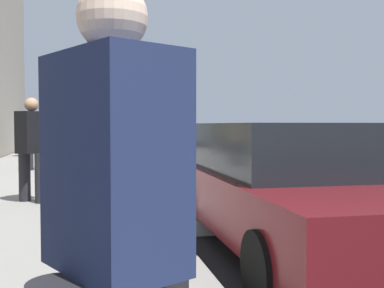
% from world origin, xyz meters
% --- Properties ---
extents(ground_plane, '(56.00, 56.00, 0.00)m').
position_xyz_m(ground_plane, '(0.00, 0.00, 0.00)').
color(ground_plane, black).
extents(sidewalk, '(28.00, 4.60, 0.15)m').
position_xyz_m(sidewalk, '(0.00, -3.30, 0.07)').
color(sidewalk, gray).
rests_on(sidewalk, ground).
extents(lane_stripe_centre, '(28.00, 0.14, 0.01)m').
position_xyz_m(lane_stripe_centre, '(0.00, 3.20, 0.00)').
color(lane_stripe_centre, gold).
rests_on(lane_stripe_centre, ground).
extents(snow_bank_curb, '(8.83, 0.56, 0.22)m').
position_xyz_m(snow_bank_curb, '(1.19, -0.70, 0.11)').
color(snow_bank_curb, white).
rests_on(snow_bank_curb, ground).
extents(parked_car_black, '(4.63, 2.01, 1.51)m').
position_xyz_m(parked_car_black, '(-10.83, 0.18, 0.76)').
color(parked_car_black, black).
rests_on(parked_car_black, ground).
extents(parked_car_charcoal, '(4.73, 2.01, 1.51)m').
position_xyz_m(parked_car_charcoal, '(-4.57, 0.17, 0.76)').
color(parked_car_charcoal, black).
rests_on(parked_car_charcoal, ground).
extents(parked_car_white, '(4.42, 2.03, 1.51)m').
position_xyz_m(parked_car_white, '(1.27, 0.11, 0.76)').
color(parked_car_white, black).
rests_on(parked_car_white, ground).
extents(parked_car_maroon, '(4.56, 1.94, 1.51)m').
position_xyz_m(parked_car_maroon, '(6.56, 0.17, 0.76)').
color(parked_car_maroon, black).
rests_on(parked_car_maroon, ground).
extents(pedestrian_navy_coat, '(0.58, 0.55, 1.82)m').
position_xyz_m(pedestrian_navy_coat, '(9.93, -1.99, 1.12)').
color(pedestrian_navy_coat, black).
rests_on(pedestrian_navy_coat, sidewalk).
extents(pedestrian_black_coat, '(0.57, 0.55, 1.81)m').
position_xyz_m(pedestrian_black_coat, '(3.17, -3.05, 1.11)').
color(pedestrian_black_coat, black).
rests_on(pedestrian_black_coat, sidewalk).
extents(pedestrian_olive_coat, '(0.57, 0.57, 1.81)m').
position_xyz_m(pedestrian_olive_coat, '(-8.92, -4.75, 1.11)').
color(pedestrian_olive_coat, black).
rests_on(pedestrian_olive_coat, sidewalk).
extents(pedestrian_tan_coat, '(0.50, 0.51, 1.63)m').
position_xyz_m(pedestrian_tan_coat, '(-2.83, -3.67, 1.02)').
color(pedestrian_tan_coat, black).
rests_on(pedestrian_tan_coat, sidewalk).
extents(traffic_light_pole, '(0.35, 0.26, 4.09)m').
position_xyz_m(traffic_light_pole, '(-7.46, -1.62, 2.93)').
color(traffic_light_pole, '#2D2D19').
rests_on(traffic_light_pole, sidewalk).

